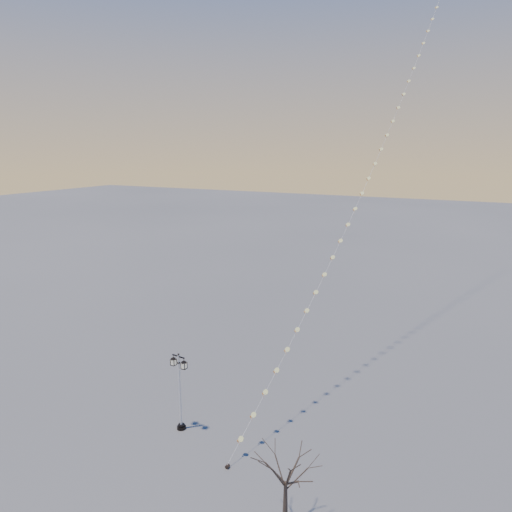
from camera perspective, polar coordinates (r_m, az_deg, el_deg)
The scene contains 4 objects.
ground at distance 27.68m, azimuth -9.32°, elevation -24.51°, with size 300.00×300.00×0.00m, color #5C5D5E.
street_lamp at distance 29.00m, azimuth -9.55°, elevation -16.00°, with size 1.28×0.56×5.04m.
bare_tree at distance 22.40m, azimuth 3.77°, elevation -25.25°, with size 2.55×2.55×4.24m.
kite_train at distance 42.99m, azimuth 17.10°, elevation 20.00°, with size 7.08×47.70×44.85m.
Camera 1 is at (13.29, -17.46, 16.87)m, focal length 31.86 mm.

